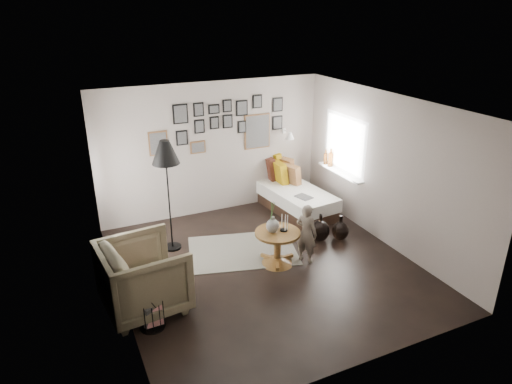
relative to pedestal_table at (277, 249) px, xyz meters
name	(u,v)px	position (x,y,z in m)	size (l,w,h in m)	color
ground	(266,266)	(-0.21, -0.02, -0.26)	(4.80, 4.80, 0.00)	black
wall_back	(213,149)	(-0.21, 2.38, 1.04)	(4.50, 4.50, 0.00)	#9D9189
wall_front	(367,270)	(-0.21, -2.42, 1.04)	(4.50, 4.50, 0.00)	#9D9189
wall_left	(113,219)	(-2.46, -0.02, 1.04)	(4.80, 4.80, 0.00)	#9D9189
wall_right	(386,170)	(2.04, -0.02, 1.04)	(4.80, 4.80, 0.00)	#9D9189
ceiling	(268,105)	(-0.21, -0.02, 2.34)	(4.80, 4.80, 0.00)	white
door_left	(104,203)	(-2.44, 1.18, 0.79)	(0.00, 2.14, 2.14)	white
window_right	(336,168)	(1.97, 1.32, 0.67)	(0.15, 1.32, 1.30)	white
gallery_wall	(226,125)	(0.08, 2.36, 1.48)	(2.74, 0.03, 1.08)	brown
wall_sconce	(289,135)	(1.34, 2.11, 1.20)	(0.18, 0.36, 0.16)	white
rug	(243,251)	(-0.35, 0.60, -0.26)	(1.80, 1.26, 0.01)	beige
pedestal_table	(277,249)	(0.00, 0.00, 0.00)	(0.72, 0.72, 0.57)	brown
vase	(273,223)	(-0.08, 0.02, 0.46)	(0.21, 0.21, 0.52)	black
candles	(284,223)	(0.11, 0.00, 0.44)	(0.12, 0.12, 0.27)	black
daybed	(290,192)	(1.25, 1.88, 0.06)	(1.12, 2.21, 1.03)	black
magazine_on_daybed	(304,197)	(1.20, 1.23, 0.22)	(0.23, 0.32, 0.02)	black
armchair	(144,276)	(-2.18, -0.27, 0.23)	(1.06, 1.09, 0.99)	#70684C
armchair_cushion	(145,275)	(-2.15, -0.22, 0.22)	(0.45, 0.45, 0.11)	white
floor_lamp	(166,156)	(-1.41, 1.21, 1.40)	(0.45, 0.45, 1.92)	black
magazine_basket	(152,314)	(-2.20, -0.73, -0.07)	(0.38, 0.38, 0.40)	black
demijohn_large	(320,231)	(1.04, 0.36, -0.06)	(0.34, 0.34, 0.51)	black
demijohn_small	(340,231)	(1.39, 0.24, -0.09)	(0.30, 0.30, 0.47)	black
child	(306,233)	(0.45, -0.13, 0.24)	(0.37, 0.24, 1.00)	#6A5F53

